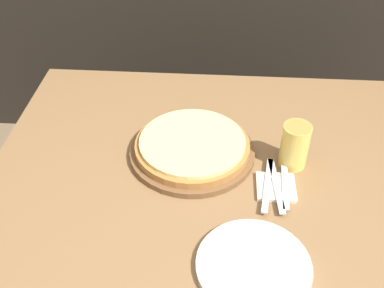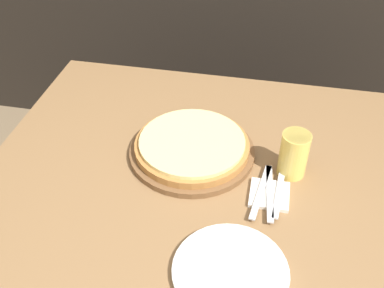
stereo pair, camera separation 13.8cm
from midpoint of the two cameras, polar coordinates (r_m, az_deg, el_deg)
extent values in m
cube|color=olive|center=(1.63, 4.70, -12.37)|extent=(1.36, 1.05, 0.72)
cylinder|color=brown|center=(1.40, 2.82, -1.06)|extent=(0.39, 0.39, 0.02)
cylinder|color=#A87038|center=(1.38, 2.85, -0.37)|extent=(0.35, 0.35, 0.02)
cylinder|color=#EAD184|center=(1.37, 2.87, 0.20)|extent=(0.33, 0.33, 0.01)
cylinder|color=#E5C65B|center=(1.34, 15.68, -1.41)|extent=(0.08, 0.08, 0.14)
cylinder|color=white|center=(1.30, 16.16, 0.65)|extent=(0.08, 0.08, 0.02)
cylinder|color=silver|center=(1.12, 8.56, -15.92)|extent=(0.28, 0.28, 0.02)
cube|color=white|center=(1.30, 12.83, -6.43)|extent=(0.11, 0.11, 0.01)
cube|color=silver|center=(1.29, 11.78, -6.04)|extent=(0.05, 0.22, 0.00)
cube|color=silver|center=(1.29, 12.89, -6.17)|extent=(0.04, 0.22, 0.00)
cube|color=silver|center=(1.29, 13.99, -6.30)|extent=(0.03, 0.19, 0.00)
camera|label=1|loc=(0.07, -87.14, 2.39)|focal=42.00mm
camera|label=2|loc=(0.07, 92.86, -2.39)|focal=42.00mm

